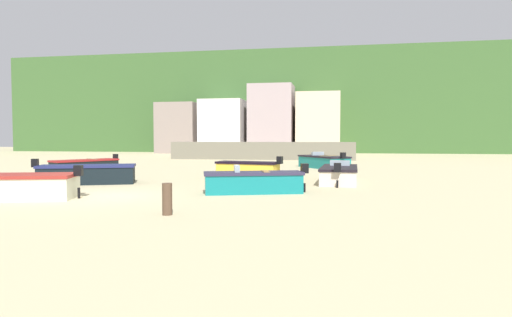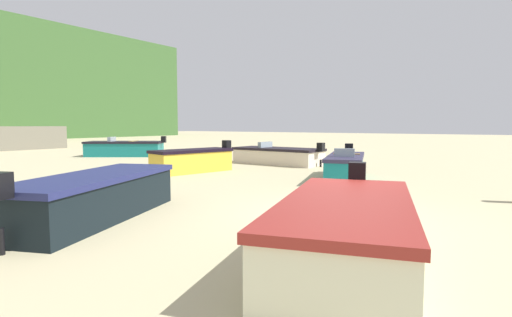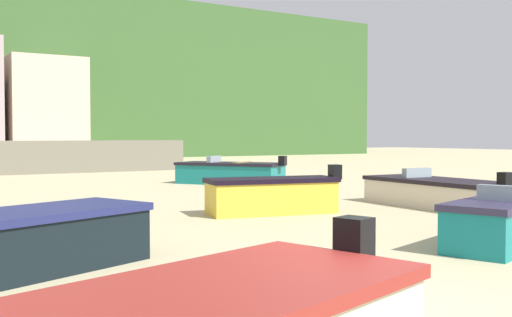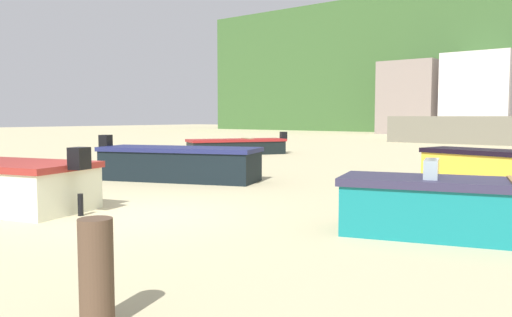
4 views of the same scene
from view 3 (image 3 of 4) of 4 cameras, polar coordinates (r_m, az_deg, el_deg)
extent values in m
cube|color=#6D6959|center=(35.52, -22.13, 0.11)|extent=(19.35, 2.40, 1.83)
cube|color=beige|center=(53.44, -19.58, 4.37)|extent=(6.00, 6.41, 8.57)
cube|color=gold|center=(15.88, 1.52, -3.79)|extent=(3.54, 1.79, 0.84)
cube|color=black|center=(15.84, 1.52, -2.06)|extent=(3.65, 1.89, 0.12)
cube|color=black|center=(16.60, 7.54, -1.27)|extent=(0.34, 0.37, 0.40)
cylinder|color=black|center=(16.68, 7.52, -4.25)|extent=(0.12, 0.12, 0.42)
cube|color=beige|center=(18.27, 16.76, -3.33)|extent=(1.89, 4.49, 0.69)
cube|color=black|center=(18.23, 16.77, -2.06)|extent=(1.98, 4.60, 0.12)
cube|color=black|center=(16.64, 22.68, -1.90)|extent=(0.33, 0.29, 0.40)
cylinder|color=black|center=(16.71, 22.64, -4.50)|extent=(0.10, 0.10, 0.35)
cube|color=#8C9EA8|center=(18.77, 15.09, -1.32)|extent=(1.03, 0.25, 0.28)
cube|color=#127478|center=(12.46, 22.99, -5.75)|extent=(4.10, 2.30, 0.76)
cube|color=#2C2943|center=(12.41, 23.02, -3.73)|extent=(4.22, 2.41, 0.12)
cube|color=#8C9EA8|center=(11.74, 22.02, -3.06)|extent=(0.40, 0.71, 0.28)
cube|color=black|center=(9.48, -22.98, -7.99)|extent=(4.63, 2.97, 0.82)
cube|color=navy|center=(9.41, -23.02, -5.16)|extent=(4.75, 3.08, 0.12)
cube|color=#167573|center=(25.89, -2.49, -1.55)|extent=(3.96, 4.66, 0.81)
cube|color=black|center=(25.86, -2.49, -0.52)|extent=(4.08, 4.78, 0.12)
cube|color=black|center=(24.88, 2.55, -0.20)|extent=(0.42, 0.41, 0.40)
cylinder|color=black|center=(24.93, 2.55, -2.15)|extent=(0.14, 0.14, 0.41)
cube|color=#8C9EA8|center=(26.21, -4.04, -0.05)|extent=(0.94, 0.74, 0.28)
cube|color=olive|center=(25.62, -1.35, -0.43)|extent=(1.31, 1.01, 0.08)
cube|color=maroon|center=(4.38, -7.29, -13.47)|extent=(4.57, 2.88, 0.12)
cube|color=black|center=(6.02, 9.34, -7.44)|extent=(0.36, 0.39, 0.40)
camera|label=1|loc=(16.85, 96.27, 0.57)|focal=30.54mm
camera|label=2|loc=(4.05, -95.41, -1.04)|focal=28.25mm
camera|label=4|loc=(12.32, 62.07, -0.14)|focal=36.69mm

